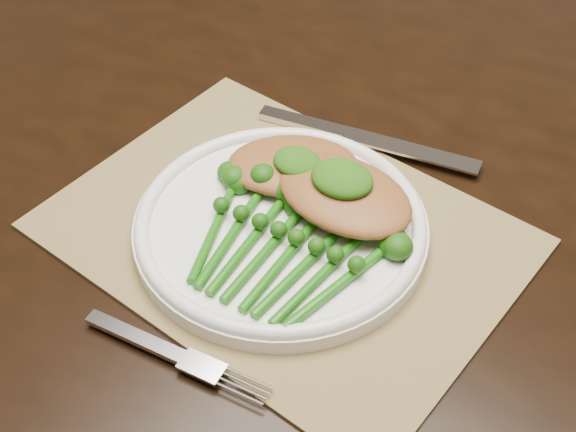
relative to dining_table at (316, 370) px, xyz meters
The scene contains 10 objects.
dining_table is the anchor object (origin of this frame).
placemat 0.39m from the dining_table, 77.99° to the right, with size 0.41×0.30×0.00m, color olive.
dinner_plate 0.41m from the dining_table, 78.63° to the right, with size 0.27×0.27×0.02m.
knife 0.38m from the dining_table, 86.79° to the left, with size 0.23×0.06×0.01m.
fork 0.47m from the dining_table, 81.73° to the right, with size 0.17×0.03×0.01m.
chicken_fillet_left 0.41m from the dining_table, 92.07° to the right, with size 0.12×0.09×0.02m, color brown.
chicken_fillet_right 0.42m from the dining_table, 48.84° to the right, with size 0.13×0.09×0.03m, color brown.
pesto_dollop_left 0.42m from the dining_table, 83.14° to the right, with size 0.05×0.04×0.02m, color #164209.
pesto_dollop_right 0.44m from the dining_table, 50.04° to the right, with size 0.06×0.05×0.02m, color #164209.
broccolini_bundle 0.43m from the dining_table, 74.21° to the right, with size 0.15×0.17×0.04m.
Camera 1 is at (0.27, -0.45, 1.28)m, focal length 50.00 mm.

